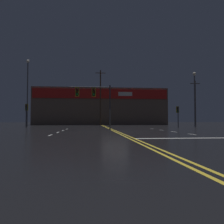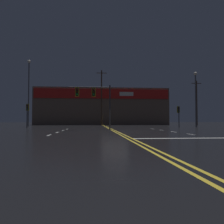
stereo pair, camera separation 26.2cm
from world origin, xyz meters
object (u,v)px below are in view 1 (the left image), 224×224
traffic_signal_median (93,96)px  streetlight_near_right (195,92)px  traffic_signal_corner_northwest (26,110)px  traffic_signal_corner_northeast (178,112)px  streetlight_near_left (28,85)px

traffic_signal_median → streetlight_near_right: bearing=31.9°
traffic_signal_median → traffic_signal_corner_northwest: bearing=136.1°
traffic_signal_corner_northeast → streetlight_near_right: (3.79, 2.14, 3.45)m
traffic_signal_corner_northwest → streetlight_near_left: bearing=104.9°
traffic_signal_corner_northeast → streetlight_near_right: bearing=29.5°
traffic_signal_median → traffic_signal_corner_northwest: (-9.62, 9.27, -1.19)m
streetlight_near_right → traffic_signal_corner_northeast: bearing=-150.5°
traffic_signal_corner_northwest → traffic_signal_corner_northeast: size_ratio=1.09×
traffic_signal_median → streetlight_near_left: streetlight_near_left is taller
traffic_signal_corner_northwest → streetlight_near_left: 8.11m
traffic_signal_median → traffic_signal_corner_northeast: bearing=32.6°
traffic_signal_median → traffic_signal_corner_northwest: size_ratio=1.41×
traffic_signal_corner_northeast → streetlight_near_left: streetlight_near_left is taller
traffic_signal_median → traffic_signal_corner_northwest: 13.41m
traffic_signal_median → streetlight_near_right: streetlight_near_right is taller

